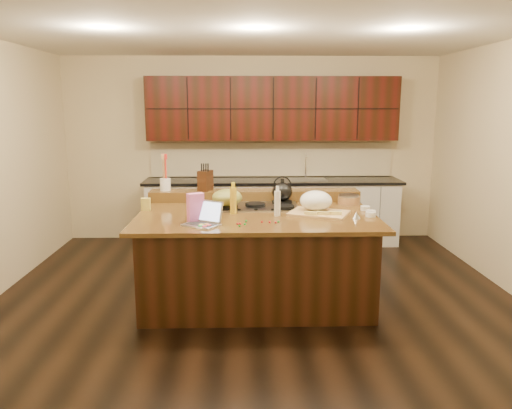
{
  "coord_description": "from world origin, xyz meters",
  "views": [
    {
      "loc": [
        -0.14,
        -4.97,
        2.01
      ],
      "look_at": [
        0.0,
        0.05,
        1.0
      ],
      "focal_mm": 35.0,
      "sensor_mm": 36.0,
      "label": 1
    }
  ],
  "objects": [
    {
      "name": "ramekin_c",
      "position": [
        1.15,
        0.11,
        0.94
      ],
      "size": [
        0.13,
        0.13,
        0.04
      ],
      "primitive_type": "cylinder",
      "rotation": [
        0.0,
        0.0,
        -0.41
      ],
      "color": "white",
      "rests_on": "island"
    },
    {
      "name": "utensil_crock",
      "position": [
        -1.02,
        0.7,
        1.11
      ],
      "size": [
        0.13,
        0.13,
        0.14
      ],
      "primitive_type": "cylinder",
      "rotation": [
        0.0,
        0.0,
        -0.09
      ],
      "color": "white",
      "rests_on": "back_ledge"
    },
    {
      "name": "gumdrop_5",
      "position": [
        -0.11,
        -0.38,
        0.93
      ],
      "size": [
        0.02,
        0.02,
        0.02
      ],
      "primitive_type": "ellipsoid",
      "color": "#198C26",
      "rests_on": "island"
    },
    {
      "name": "kettle",
      "position": [
        0.3,
        0.43,
        1.07
      ],
      "size": [
        0.24,
        0.24,
        0.2
      ],
      "primitive_type": "ellipsoid",
      "rotation": [
        0.0,
        0.0,
        -0.04
      ],
      "color": "black",
      "rests_on": "cooktop"
    },
    {
      "name": "green_bowl",
      "position": [
        -0.3,
        0.17,
        1.05
      ],
      "size": [
        0.32,
        0.32,
        0.17
      ],
      "primitive_type": "ellipsoid",
      "rotation": [
        0.0,
        0.0,
        0.01
      ],
      "color": "olive",
      "rests_on": "cooktop"
    },
    {
      "name": "gumdrop_8",
      "position": [
        -0.16,
        -0.5,
        0.93
      ],
      "size": [
        0.02,
        0.02,
        0.02
      ],
      "primitive_type": "ellipsoid",
      "color": "red",
      "rests_on": "island"
    },
    {
      "name": "pink_bag",
      "position": [
        -0.58,
        -0.38,
        1.06
      ],
      "size": [
        0.17,
        0.14,
        0.28
      ],
      "primitive_type": "cube",
      "rotation": [
        0.0,
        0.0,
        0.47
      ],
      "color": "pink",
      "rests_on": "island"
    },
    {
      "name": "gumdrop_2",
      "position": [
        0.04,
        -0.43,
        0.93
      ],
      "size": [
        0.02,
        0.02,
        0.02
      ],
      "primitive_type": "ellipsoid",
      "color": "red",
      "rests_on": "island"
    },
    {
      "name": "ramekin_b",
      "position": [
        1.13,
        -0.19,
        0.94
      ],
      "size": [
        0.1,
        0.1,
        0.04
      ],
      "primitive_type": "cylinder",
      "rotation": [
        0.0,
        0.0,
        0.01
      ],
      "color": "white",
      "rests_on": "island"
    },
    {
      "name": "ramekin_a",
      "position": [
        1.15,
        -0.12,
        0.94
      ],
      "size": [
        0.1,
        0.1,
        0.04
      ],
      "primitive_type": "cylinder",
      "rotation": [
        0.0,
        0.0,
        -0.01
      ],
      "color": "white",
      "rests_on": "island"
    },
    {
      "name": "oil_bottle",
      "position": [
        -0.23,
        -0.02,
        1.06
      ],
      "size": [
        0.09,
        0.09,
        0.27
      ],
      "primitive_type": "cylinder",
      "rotation": [
        0.0,
        0.0,
        -0.39
      ],
      "color": "gold",
      "rests_on": "island"
    },
    {
      "name": "room",
      "position": [
        0.0,
        0.0,
        1.35
      ],
      "size": [
        5.52,
        5.02,
        2.72
      ],
      "color": "black",
      "rests_on": "ground"
    },
    {
      "name": "gumdrop_4",
      "position": [
        -0.19,
        -0.49,
        0.93
      ],
      "size": [
        0.02,
        0.02,
        0.02
      ],
      "primitive_type": "ellipsoid",
      "color": "red",
      "rests_on": "island"
    },
    {
      "name": "laptop",
      "position": [
        -0.49,
        -0.48,
        0.98
      ],
      "size": [
        0.4,
        0.38,
        0.22
      ],
      "rotation": [
        0.0,
        0.0,
        -0.55
      ],
      "color": "#B7B7BC",
      "rests_on": "island"
    },
    {
      "name": "gumdrop_3",
      "position": [
        -0.17,
        -0.57,
        0.93
      ],
      "size": [
        0.02,
        0.02,
        0.02
      ],
      "primitive_type": "ellipsoid",
      "color": "#198C26",
      "rests_on": "island"
    },
    {
      "name": "back_ledge",
      "position": [
        0.0,
        0.7,
        0.98
      ],
      "size": [
        2.4,
        0.3,
        0.12
      ],
      "primitive_type": "cube",
      "color": "black",
      "rests_on": "island"
    },
    {
      "name": "gumdrop_7",
      "position": [
        0.2,
        -0.43,
        0.93
      ],
      "size": [
        0.02,
        0.02,
        0.02
      ],
      "primitive_type": "ellipsoid",
      "color": "#198C26",
      "rests_on": "island"
    },
    {
      "name": "knife_block",
      "position": [
        -0.56,
        0.7,
        1.15
      ],
      "size": [
        0.18,
        0.22,
        0.23
      ],
      "primitive_type": "cube",
      "rotation": [
        0.0,
        0.0,
        -0.4
      ],
      "color": "black",
      "rests_on": "back_ledge"
    },
    {
      "name": "back_counter",
      "position": [
        0.3,
        2.23,
        0.98
      ],
      "size": [
        3.7,
        0.66,
        2.4
      ],
      "color": "silver",
      "rests_on": "ground"
    },
    {
      "name": "vinegar_bottle",
      "position": [
        0.21,
        -0.12,
        1.04
      ],
      "size": [
        0.08,
        0.08,
        0.25
      ],
      "primitive_type": "cylinder",
      "rotation": [
        0.0,
        0.0,
        0.26
      ],
      "color": "silver",
      "rests_on": "island"
    },
    {
      "name": "island",
      "position": [
        0.0,
        0.0,
        0.46
      ],
      "size": [
        2.4,
        1.6,
        0.92
      ],
      "color": "black",
      "rests_on": "ground"
    },
    {
      "name": "gumdrop_6",
      "position": [
        0.17,
        -0.45,
        0.93
      ],
      "size": [
        0.02,
        0.02,
        0.02
      ],
      "primitive_type": "ellipsoid",
      "color": "red",
      "rests_on": "island"
    },
    {
      "name": "cooktop",
      "position": [
        0.0,
        0.3,
        0.94
      ],
      "size": [
        0.92,
        0.52,
        0.05
      ],
      "color": "gray",
      "rests_on": "island"
    },
    {
      "name": "gumdrop_1",
      "position": [
        -0.12,
        -0.51,
        0.93
      ],
      "size": [
        0.02,
        0.02,
        0.02
      ],
      "primitive_type": "ellipsoid",
      "color": "#198C26",
      "rests_on": "island"
    },
    {
      "name": "package_box",
      "position": [
        -1.15,
        0.17,
        0.99
      ],
      "size": [
        0.1,
        0.07,
        0.13
      ],
      "primitive_type": "cube",
      "rotation": [
        0.0,
        0.0,
        0.04
      ],
      "color": "gold",
      "rests_on": "island"
    },
    {
      "name": "kitchen_timer",
      "position": [
        0.97,
        -0.28,
        0.96
      ],
      "size": [
        0.1,
        0.1,
        0.07
      ],
      "primitive_type": "cone",
      "rotation": [
        0.0,
        0.0,
        0.38
      ],
      "color": "silver",
      "rests_on": "island"
    },
    {
      "name": "gumdrop_0",
      "position": [
        0.12,
        -0.44,
        0.93
      ],
      "size": [
        0.02,
        0.02,
        0.02
      ],
      "primitive_type": "ellipsoid",
      "color": "red",
      "rests_on": "island"
    },
    {
      "name": "strainer_bowl",
      "position": [
        1.04,
        0.43,
        0.97
      ],
      "size": [
        0.27,
        0.27,
        0.09
      ],
      "primitive_type": "cylinder",
      "rotation": [
        0.0,
        0.0,
        -0.16
      ],
      "color": "#996B3F",
      "rests_on": "island"
    },
    {
      "name": "candy_plate",
      "position": [
        -0.48,
        -0.58,
        0.93
      ],
      "size": [
        0.23,
        0.23,
        0.01
      ],
      "primitive_type": "cylinder",
      "rotation": [
        0.0,
        0.0,
        0.37
      ],
      "color": "white",
      "rests_on": "island"
    },
    {
      "name": "wooden_tray",
      "position": [
        0.62,
        -0.02,
        1.02
      ],
      "size": [
        0.68,
        0.6,
        0.23
      ],
      "rotation": [
        0.0,
        0.0,
        -0.41
      ],
      "color": "tan",
      "rests_on": "island"
    }
  ]
}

